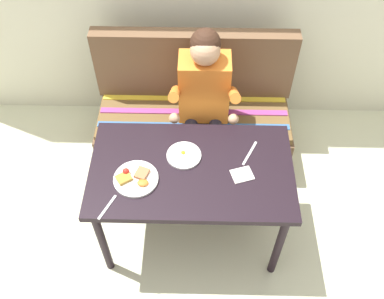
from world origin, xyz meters
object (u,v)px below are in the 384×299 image
(table, at_px, (191,176))
(plate_breakfast, at_px, (135,178))
(napkin, at_px, (242,175))
(couch, at_px, (194,120))
(fork, at_px, (107,207))
(knife, at_px, (250,153))
(plate_eggs, at_px, (184,155))
(person, at_px, (204,97))

(table, xyz_separation_m, plate_breakfast, (-0.32, -0.09, 0.09))
(plate_breakfast, xyz_separation_m, napkin, (0.61, 0.05, -0.01))
(table, bearing_deg, couch, 90.00)
(table, height_order, couch, couch)
(fork, bearing_deg, plate_breakfast, 80.07)
(couch, xyz_separation_m, napkin, (0.29, -0.81, 0.40))
(knife, bearing_deg, couch, 145.24)
(couch, bearing_deg, knife, -61.66)
(table, xyz_separation_m, plate_eggs, (-0.05, 0.09, 0.09))
(napkin, xyz_separation_m, knife, (0.05, 0.16, -0.00))
(couch, relative_size, napkin, 11.93)
(person, xyz_separation_m, plate_breakfast, (-0.39, -0.68, 0.00))
(couch, xyz_separation_m, knife, (0.35, -0.65, 0.40))
(table, distance_m, knife, 0.38)
(person, height_order, knife, person)
(plate_breakfast, xyz_separation_m, knife, (0.67, 0.21, -0.01))
(napkin, bearing_deg, fork, -162.58)
(plate_breakfast, bearing_deg, napkin, 4.22)
(couch, height_order, fork, couch)
(knife, bearing_deg, plate_eggs, -148.78)
(table, relative_size, plate_eggs, 5.78)
(table, bearing_deg, knife, 18.86)
(couch, distance_m, plate_eggs, 0.79)
(person, relative_size, plate_breakfast, 4.70)
(table, relative_size, person, 0.99)
(couch, distance_m, napkin, 0.95)
(person, height_order, plate_eggs, person)
(table, height_order, person, person)
(table, distance_m, person, 0.60)
(couch, bearing_deg, plate_breakfast, -110.54)
(couch, relative_size, plate_eggs, 6.94)
(couch, xyz_separation_m, plate_breakfast, (-0.32, -0.85, 0.41))
(person, relative_size, fork, 7.13)
(table, height_order, plate_breakfast, plate_breakfast)
(knife, bearing_deg, napkin, -81.54)
(person, distance_m, knife, 0.55)
(plate_breakfast, height_order, fork, plate_breakfast)
(plate_breakfast, height_order, knife, plate_breakfast)
(plate_eggs, xyz_separation_m, napkin, (0.34, -0.13, -0.01))
(couch, bearing_deg, plate_eggs, -94.00)
(plate_breakfast, relative_size, napkin, 2.14)
(plate_eggs, xyz_separation_m, fork, (-0.41, -0.37, -0.01))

